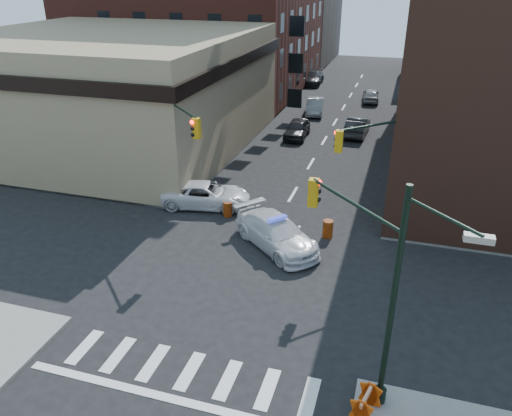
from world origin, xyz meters
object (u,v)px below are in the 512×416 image
Objects in this scene: police_car at (276,233)px; parked_car_enear at (357,126)px; barrel_road at (328,229)px; pedestrian_a at (128,185)px; pedestrian_b at (135,186)px; pickup at (206,195)px; parked_car_wfar at (315,106)px; parked_car_wnear at (297,129)px; barricade_nw_a at (151,183)px; barrel_bank at (228,209)px.

parked_car_enear is at bearing 35.71° from police_car.
parked_car_enear is at bearing 91.91° from barrel_road.
parked_car_enear reaches higher than barrel_road.
barrel_road is (2.46, 1.85, -0.32)m from police_car.
pedestrian_a is (-12.35, -18.40, 0.24)m from parked_car_enear.
pedestrian_b is 1.90× the size of barrel_road.
parked_car_wfar is at bearing -15.82° from pickup.
parked_car_wfar is 4.73× the size of barrel_road.
pedestrian_a is at bearing 148.82° from pedestrian_b.
barrel_road is (13.00, -1.10, -0.55)m from pedestrian_a.
barrel_road is at bearing -73.41° from parked_car_wnear.
parked_car_wnear reaches higher than barricade_nw_a.
pickup is at bearing -19.37° from barricade_nw_a.
police_car is 6.20× the size of barrel_bank.
pedestrian_a reaches higher than barricade_nw_a.
barrel_road is at bearing -12.56° from police_car.
barrel_bank is (-0.54, -16.50, -0.32)m from parked_car_wnear.
barricade_nw_a is at bearing 166.96° from barrel_road.
pedestrian_b reaches higher than parked_car_wfar.
barrel_bank is at bearing 75.64° from parked_car_enear.
pedestrian_b is at bearing -114.24° from parked_car_wnear.
barrel_bank is at bearing 6.32° from pedestrian_a.
barricade_nw_a is (0.15, 1.75, -0.53)m from pedestrian_b.
barrel_bank is (6.28, -0.26, -0.65)m from pedestrian_b.
pedestrian_b reaches higher than barricade_nw_a.
police_car is at bearing -7.06° from pedestrian_a.
barrel_road is (0.65, -19.50, -0.31)m from parked_car_enear.
parked_car_enear reaches higher than parked_car_wfar.
barrel_road is at bearing 3.71° from pedestrian_a.
barrel_road is 12.64m from barricade_nw_a.
barrel_road is (5.65, -17.33, -0.28)m from parked_car_wnear.
barrel_bank is at bearing -24.10° from barricade_nw_a.
parked_car_wnear is at bearing 108.05° from barrel_road.
barrel_road is at bearing 94.08° from parked_car_enear.
parked_car_wfar is at bearing 47.19° from police_car.
barricade_nw_a is at bearing 105.07° from police_car.
barrel_road is at bearing -7.69° from barrel_bank.
pedestrian_b is 1.66× the size of barricade_nw_a.
pedestrian_a is (-7.35, -24.49, 0.27)m from parked_car_wfar.
parked_car_enear reaches higher than barricade_nw_a.
parked_car_enear is at bearing 49.09° from barricade_nw_a.
barrel_bank is 6.46m from barricade_nw_a.
parked_car_wfar is at bearing 88.53° from parked_car_wnear.
pickup is at bearing 151.13° from barrel_bank.
parked_car_enear is at bearing 26.11° from pedestrian_b.
pedestrian_b is at bearing -113.49° from parked_car_wfar.
parked_car_wnear is at bearing 88.13° from barrel_bank.
pedestrian_a is 1.80× the size of barrel_road.
barrel_bank is (-5.54, -18.66, -0.35)m from parked_car_enear.
pedestrian_a is (-10.54, 2.94, 0.23)m from police_car.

